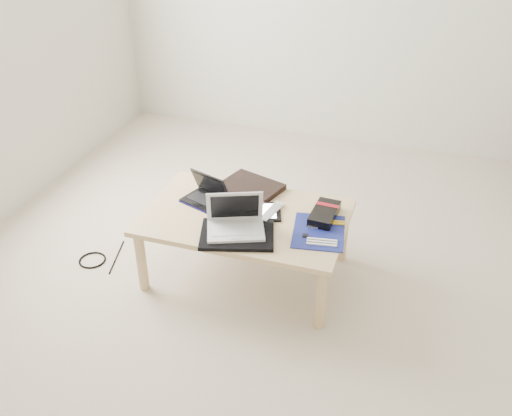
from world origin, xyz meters
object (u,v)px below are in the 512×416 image
(coffee_table, at_px, (245,222))
(netbook, at_px, (207,195))
(white_laptop, at_px, (235,222))
(gpu_box, at_px, (324,214))

(coffee_table, relative_size, netbook, 3.83)
(netbook, xyz_separation_m, white_laptop, (0.26, -0.24, 0.03))
(coffee_table, height_order, gpu_box, gpu_box)
(coffee_table, xyz_separation_m, gpu_box, (0.42, 0.10, 0.07))
(coffee_table, xyz_separation_m, netbook, (-0.26, 0.07, 0.08))
(coffee_table, relative_size, gpu_box, 4.34)
(white_laptop, xyz_separation_m, gpu_box, (0.41, 0.27, -0.04))
(white_laptop, relative_size, gpu_box, 1.37)
(netbook, relative_size, gpu_box, 1.13)
(netbook, bearing_deg, gpu_box, 2.48)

